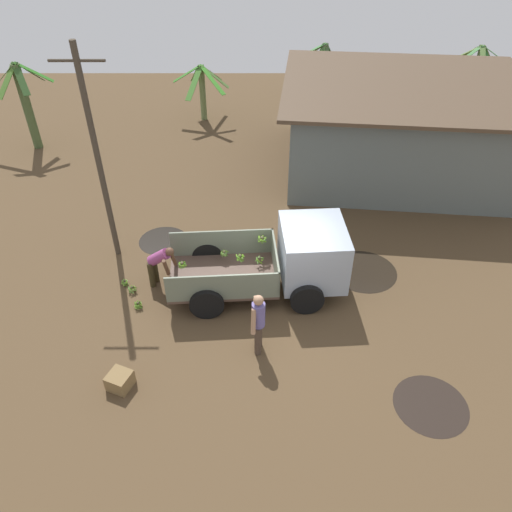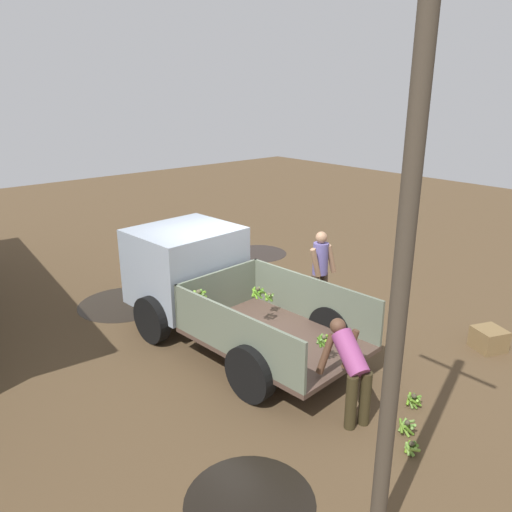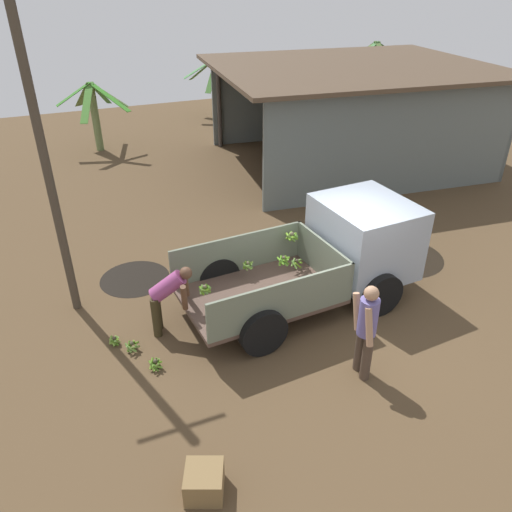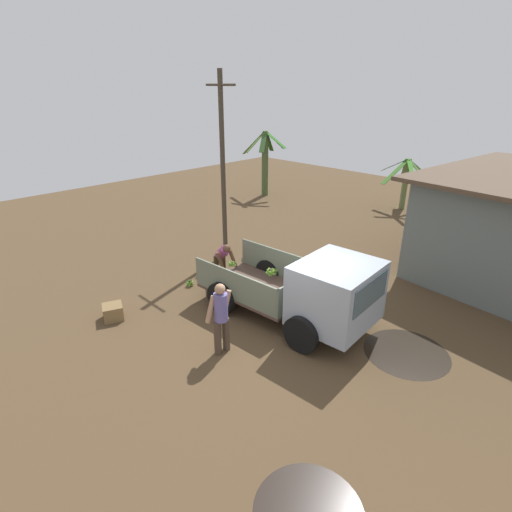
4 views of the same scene
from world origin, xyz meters
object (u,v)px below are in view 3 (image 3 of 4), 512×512
at_px(utility_pole, 44,155).
at_px(wooden_crate_0, 204,482).
at_px(banana_bunch_on_ground_1, 115,340).
at_px(cargo_truck, 345,248).
at_px(person_worker_loading, 168,295).
at_px(banana_bunch_on_ground_0, 132,346).
at_px(banana_bunch_on_ground_2, 155,364).
at_px(person_foreground_visitor, 366,328).

bearing_deg(utility_pole, wooden_crate_0, -77.00).
bearing_deg(banana_bunch_on_ground_1, cargo_truck, -0.69).
height_order(utility_pole, banana_bunch_on_ground_1, utility_pole).
distance_m(person_worker_loading, banana_bunch_on_ground_0, 1.06).
bearing_deg(wooden_crate_0, banana_bunch_on_ground_0, 96.39).
height_order(cargo_truck, wooden_crate_0, cargo_truck).
relative_size(utility_pole, banana_bunch_on_ground_1, 28.23).
distance_m(cargo_truck, banana_bunch_on_ground_1, 4.65).
bearing_deg(utility_pole, banana_bunch_on_ground_0, -66.21).
relative_size(banana_bunch_on_ground_2, wooden_crate_0, 0.48).
bearing_deg(wooden_crate_0, banana_bunch_on_ground_2, 91.64).
bearing_deg(utility_pole, banana_bunch_on_ground_2, -66.02).
xyz_separation_m(utility_pole, banana_bunch_on_ground_1, (0.50, -1.43, -2.99)).
distance_m(person_worker_loading, wooden_crate_0, 3.41).
bearing_deg(person_worker_loading, cargo_truck, 16.60).
height_order(banana_bunch_on_ground_1, banana_bunch_on_ground_2, banana_bunch_on_ground_2).
distance_m(utility_pole, banana_bunch_on_ground_1, 3.35).
bearing_deg(person_foreground_visitor, banana_bunch_on_ground_2, -18.45).
relative_size(cargo_truck, banana_bunch_on_ground_0, 17.45).
xyz_separation_m(utility_pole, wooden_crate_0, (1.10, -4.76, -2.89)).
bearing_deg(banana_bunch_on_ground_0, cargo_truck, 3.14).
relative_size(cargo_truck, banana_bunch_on_ground_1, 22.10).
bearing_deg(cargo_truck, banana_bunch_on_ground_2, -172.20).
bearing_deg(person_worker_loading, banana_bunch_on_ground_0, -141.26).
distance_m(person_foreground_visitor, person_worker_loading, 3.44).
bearing_deg(banana_bunch_on_ground_1, banana_bunch_on_ground_2, -59.24).
xyz_separation_m(banana_bunch_on_ground_0, banana_bunch_on_ground_1, (-0.26, 0.29, -0.02)).
bearing_deg(banana_bunch_on_ground_0, wooden_crate_0, -83.61).
bearing_deg(banana_bunch_on_ground_1, person_worker_loading, 0.16).
relative_size(person_foreground_visitor, wooden_crate_0, 3.54).
height_order(cargo_truck, person_worker_loading, cargo_truck).
height_order(banana_bunch_on_ground_0, wooden_crate_0, wooden_crate_0).
height_order(person_foreground_visitor, wooden_crate_0, person_foreground_visitor).
xyz_separation_m(person_worker_loading, wooden_crate_0, (-0.42, -3.33, -0.60)).
height_order(banana_bunch_on_ground_0, banana_bunch_on_ground_1, banana_bunch_on_ground_0).
height_order(banana_bunch_on_ground_0, banana_bunch_on_ground_2, banana_bunch_on_ground_0).
bearing_deg(wooden_crate_0, cargo_truck, 39.57).
bearing_deg(banana_bunch_on_ground_2, cargo_truck, 11.59).
bearing_deg(cargo_truck, utility_pole, 159.84).
xyz_separation_m(cargo_truck, banana_bunch_on_ground_2, (-4.03, -0.83, -0.90)).
xyz_separation_m(banana_bunch_on_ground_0, wooden_crate_0, (0.34, -3.04, 0.08)).
relative_size(utility_pole, wooden_crate_0, 12.44).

